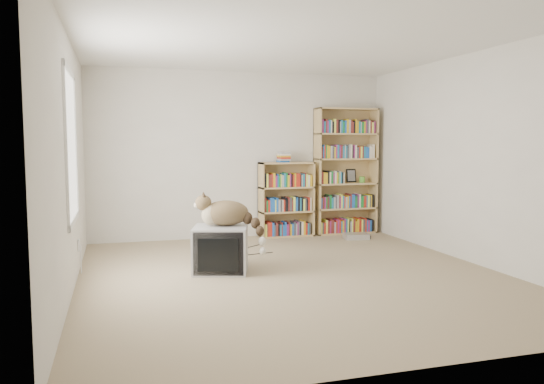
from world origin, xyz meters
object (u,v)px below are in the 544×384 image
object	(u,v)px
crt_tv	(221,249)
bookcase_short	(286,202)
cat	(231,217)
bookcase_tall	(345,175)
dvd_player	(356,236)

from	to	relation	value
crt_tv	bookcase_short	distance (m)	2.43
cat	bookcase_tall	world-z (taller)	bookcase_tall
bookcase_tall	dvd_player	distance (m)	1.04
cat	bookcase_tall	xyz separation A→B (m)	(2.26, 1.96, 0.32)
dvd_player	cat	bearing A→B (deg)	-138.02
bookcase_tall	bookcase_short	size ratio (longest dim) A/B	1.73
cat	dvd_player	bearing A→B (deg)	38.36
dvd_player	bookcase_tall	bearing A→B (deg)	93.86
cat	crt_tv	bearing A→B (deg)	-168.60
crt_tv	bookcase_tall	distance (m)	3.17
crt_tv	bookcase_short	world-z (taller)	bookcase_short
crt_tv	dvd_player	size ratio (longest dim) A/B	2.01
crt_tv	dvd_player	xyz separation A→B (m)	(2.33, 1.43, -0.21)
crt_tv	bookcase_tall	size ratio (longest dim) A/B	0.36
cat	dvd_player	distance (m)	2.69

